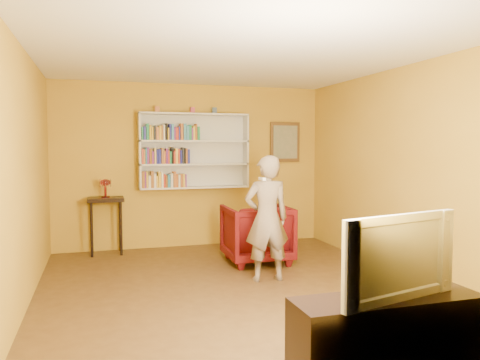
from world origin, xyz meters
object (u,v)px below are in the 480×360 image
tv_cabinet (387,331)px  television (389,255)px  armchair (257,233)px  person (267,218)px  console_table (106,207)px  bookshelf (194,151)px  ruby_lustre (105,184)px

tv_cabinet → television: size_ratio=1.34×
armchair → person: bearing=79.9°
television → console_table: bearing=99.9°
person → tv_cabinet: bearing=94.0°
bookshelf → person: (0.46, -2.25, -0.81)m
bookshelf → television: (0.55, -4.66, -0.74)m
bookshelf → television: 4.75m
console_table → ruby_lustre: 0.36m
television → ruby_lustre: bearing=99.9°
tv_cabinet → console_table: bearing=113.6°
console_table → person: person is taller
bookshelf → armchair: 1.89m
tv_cabinet → television: bearing=0.0°
ruby_lustre → person: bearing=-48.0°
bookshelf → ruby_lustre: bearing=-173.6°
ruby_lustre → armchair: (2.07, -1.17, -0.67)m
console_table → ruby_lustre: (-0.00, -0.00, 0.36)m
bookshelf → ruby_lustre: bookshelf is taller
ruby_lustre → tv_cabinet: (1.96, -4.50, -0.83)m
person → tv_cabinet: person is taller
bookshelf → armchair: bearing=-64.0°
armchair → bookshelf: bearing=-62.7°
tv_cabinet → person: bearing=92.0°
person → television: (0.08, -2.41, 0.07)m
person → tv_cabinet: size_ratio=1.05×
console_table → armchair: bearing=-29.6°
ruby_lustre → television: bearing=-66.4°
bookshelf → tv_cabinet: bearing=-83.3°
ruby_lustre → tv_cabinet: ruby_lustre is taller
bookshelf → tv_cabinet: 4.88m
armchair → person: person is taller
armchair → television: size_ratio=0.82×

